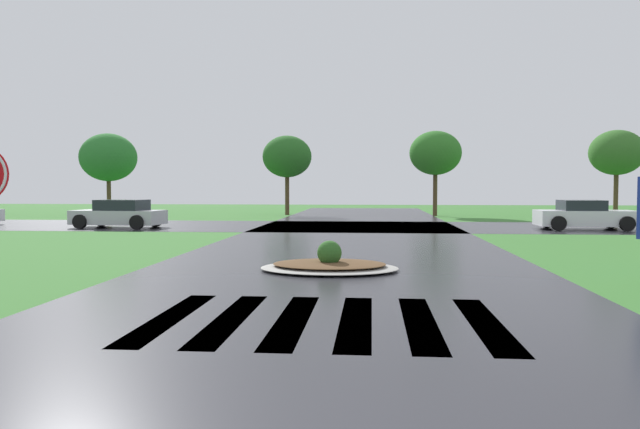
% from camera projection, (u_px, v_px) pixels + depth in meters
% --- Properties ---
extents(asphalt_roadway, '(9.29, 80.00, 0.01)m').
position_uv_depth(asphalt_roadway, '(342.00, 271.00, 13.63)').
color(asphalt_roadway, '#2B2B30').
rests_on(asphalt_roadway, ground).
extents(asphalt_cross_road, '(90.00, 8.36, 0.01)m').
position_uv_depth(asphalt_cross_road, '(358.00, 226.00, 29.04)').
color(asphalt_cross_road, '#2B2B30').
rests_on(asphalt_cross_road, ground).
extents(crosswalk_stripes, '(4.95, 3.56, 0.01)m').
position_uv_depth(crosswalk_stripes, '(324.00, 320.00, 8.67)').
color(crosswalk_stripes, white).
rests_on(crosswalk_stripes, ground).
extents(median_island, '(3.13, 2.37, 0.68)m').
position_uv_depth(median_island, '(329.00, 265.00, 13.82)').
color(median_island, '#9E9B93').
rests_on(median_island, ground).
extents(car_silver_hatch, '(4.24, 2.37, 1.29)m').
position_uv_depth(car_silver_hatch, '(119.00, 214.00, 28.05)').
color(car_silver_hatch, '#B7B7BF').
rests_on(car_silver_hatch, ground).
extents(car_dark_suv, '(4.18, 2.18, 1.30)m').
position_uv_depth(car_dark_suv, '(585.00, 216.00, 26.98)').
color(car_dark_suv, silver).
rests_on(car_dark_suv, ground).
extents(background_treeline, '(45.86, 4.62, 5.48)m').
position_uv_depth(background_treeline, '(279.00, 157.00, 39.96)').
color(background_treeline, '#4C3823').
rests_on(background_treeline, ground).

